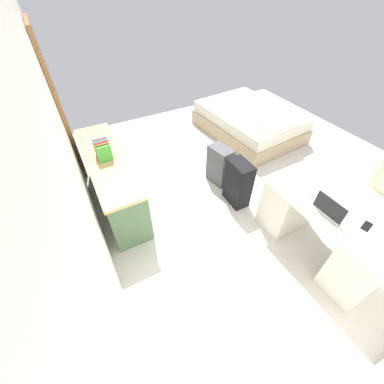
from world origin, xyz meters
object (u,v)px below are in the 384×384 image
at_px(office_chair, 374,203).
at_px(computer_mouse, 312,194).
at_px(credenza, 112,181).
at_px(laptop, 332,209).
at_px(figurine_small, 97,140).
at_px(desk, 322,229).
at_px(suitcase_black, 238,183).
at_px(bed, 249,122).
at_px(suitcase_spare_grey, 220,165).
at_px(cell_phone_near_laptop, 367,226).

bearing_deg(office_chair, computer_mouse, 73.40).
relative_size(credenza, computer_mouse, 18.00).
distance_m(laptop, figurine_small, 2.88).
height_order(desk, suitcase_black, desk).
distance_m(bed, suitcase_spare_grey, 1.61).
distance_m(office_chair, credenza, 3.28).
xyz_separation_m(suitcase_black, computer_mouse, (-0.86, -0.26, 0.41)).
bearing_deg(figurine_small, suitcase_black, -128.71).
bearing_deg(credenza, bed, -77.44).
distance_m(desk, office_chair, 0.83).
height_order(desk, credenza, credenza).
height_order(computer_mouse, cell_phone_near_laptop, computer_mouse).
height_order(bed, laptop, laptop).
distance_m(office_chair, computer_mouse, 0.99).
relative_size(credenza, figurine_small, 16.36).
distance_m(suitcase_spare_grey, cell_phone_near_laptop, 1.98).
bearing_deg(cell_phone_near_laptop, office_chair, -83.40).
bearing_deg(suitcase_black, cell_phone_near_laptop, -163.85).
height_order(credenza, computer_mouse, computer_mouse).
bearing_deg(bed, credenza, 102.56).
bearing_deg(desk, suitcase_spare_grey, 10.73).
relative_size(cell_phone_near_laptop, figurine_small, 1.24).
distance_m(computer_mouse, figurine_small, 2.70).
bearing_deg(suitcase_spare_grey, credenza, 68.34).
height_order(suitcase_black, computer_mouse, computer_mouse).
distance_m(desk, suitcase_black, 1.15).
height_order(desk, figurine_small, figurine_small).
xyz_separation_m(office_chair, suitcase_spare_grey, (1.62, 1.13, -0.12)).
height_order(office_chair, computer_mouse, office_chair).
bearing_deg(suitcase_black, desk, -162.72).
height_order(bed, suitcase_black, suitcase_black).
height_order(suitcase_black, suitcase_spare_grey, suitcase_black).
bearing_deg(laptop, desk, -79.66).
bearing_deg(figurine_small, laptop, -143.49).
xyz_separation_m(desk, computer_mouse, (0.24, 0.07, 0.36)).
bearing_deg(suitcase_spare_grey, bed, -63.72).
bearing_deg(computer_mouse, figurine_small, 39.54).
bearing_deg(credenza, computer_mouse, -133.70).
relative_size(suitcase_spare_grey, cell_phone_near_laptop, 4.40).
distance_m(office_chair, bed, 2.58).
xyz_separation_m(credenza, computer_mouse, (-1.67, -1.75, 0.37)).
distance_m(credenza, suitcase_spare_grey, 1.55).
distance_m(laptop, computer_mouse, 0.27).
distance_m(suitcase_black, computer_mouse, 0.99).
relative_size(laptop, computer_mouse, 3.13).
height_order(suitcase_spare_grey, computer_mouse, computer_mouse).
height_order(laptop, computer_mouse, laptop).
xyz_separation_m(bed, computer_mouse, (-2.30, 1.06, 0.50)).
xyz_separation_m(office_chair, bed, (2.57, -0.17, -0.18)).
distance_m(computer_mouse, cell_phone_near_laptop, 0.55).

